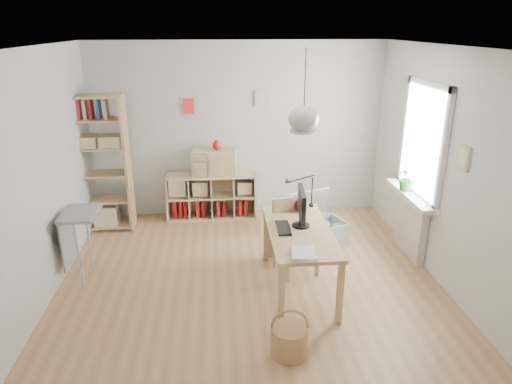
{
  "coord_description": "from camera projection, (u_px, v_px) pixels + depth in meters",
  "views": [
    {
      "loc": [
        -0.35,
        -4.72,
        2.91
      ],
      "look_at": [
        0.1,
        0.3,
        1.05
      ],
      "focal_mm": 32.0,
      "sensor_mm": 36.0,
      "label": 1
    }
  ],
  "objects": [
    {
      "name": "ground",
      "position": [
        250.0,
        283.0,
        5.45
      ],
      "size": [
        4.5,
        4.5,
        0.0
      ],
      "primitive_type": "plane",
      "color": "#AB8055",
      "rests_on": "ground"
    },
    {
      "name": "room_shell",
      "position": [
        304.0,
        119.0,
        4.66
      ],
      "size": [
        4.5,
        4.5,
        4.5
      ],
      "color": "silver",
      "rests_on": "ground"
    },
    {
      "name": "window_unit",
      "position": [
        424.0,
        141.0,
        5.66
      ],
      "size": [
        0.07,
        1.16,
        1.46
      ],
      "color": "white",
      "rests_on": "ground"
    },
    {
      "name": "radiator",
      "position": [
        410.0,
        225.0,
        6.06
      ],
      "size": [
        0.1,
        0.8,
        0.8
      ],
      "primitive_type": "cube",
      "color": "silver",
      "rests_on": "ground"
    },
    {
      "name": "windowsill",
      "position": [
        411.0,
        195.0,
        5.9
      ],
      "size": [
        0.22,
        1.2,
        0.06
      ],
      "primitive_type": "cube",
      "color": "white",
      "rests_on": "radiator"
    },
    {
      "name": "desk",
      "position": [
        299.0,
        237.0,
        5.13
      ],
      "size": [
        0.7,
        1.5,
        0.75
      ],
      "color": "tan",
      "rests_on": "ground"
    },
    {
      "name": "cube_shelf",
      "position": [
        210.0,
        199.0,
        7.25
      ],
      "size": [
        1.4,
        0.38,
        0.72
      ],
      "color": "beige",
      "rests_on": "ground"
    },
    {
      "name": "tall_bookshelf",
      "position": [
        100.0,
        158.0,
        6.59
      ],
      "size": [
        0.8,
        0.38,
        2.0
      ],
      "color": "tan",
      "rests_on": "ground"
    },
    {
      "name": "side_table",
      "position": [
        75.0,
        226.0,
        5.38
      ],
      "size": [
        0.4,
        0.55,
        0.85
      ],
      "color": "gray",
      "rests_on": "ground"
    },
    {
      "name": "chair",
      "position": [
        294.0,
        231.0,
        5.58
      ],
      "size": [
        0.56,
        0.56,
        0.93
      ],
      "rotation": [
        0.0,
        0.0,
        0.29
      ],
      "color": "gray",
      "rests_on": "ground"
    },
    {
      "name": "wicker_basket",
      "position": [
        289.0,
        339.0,
        4.24
      ],
      "size": [
        0.35,
        0.35,
        0.49
      ],
      "rotation": [
        0.0,
        0.0,
        -0.07
      ],
      "color": "#9E7447",
      "rests_on": "ground"
    },
    {
      "name": "storage_chest",
      "position": [
        318.0,
        228.0,
        6.39
      ],
      "size": [
        0.87,
        0.92,
        0.7
      ],
      "rotation": [
        0.0,
        0.0,
        0.34
      ],
      "color": "silver",
      "rests_on": "ground"
    },
    {
      "name": "monitor",
      "position": [
        302.0,
        206.0,
        5.11
      ],
      "size": [
        0.2,
        0.5,
        0.44
      ],
      "rotation": [
        0.0,
        0.0,
        -0.09
      ],
      "color": "black",
      "rests_on": "desk"
    },
    {
      "name": "keyboard",
      "position": [
        283.0,
        228.0,
        5.12
      ],
      "size": [
        0.16,
        0.39,
        0.02
      ],
      "primitive_type": "cube",
      "rotation": [
        0.0,
        0.0,
        -0.03
      ],
      "color": "black",
      "rests_on": "desk"
    },
    {
      "name": "task_lamp",
      "position": [
        298.0,
        187.0,
        5.59
      ],
      "size": [
        0.39,
        0.14,
        0.41
      ],
      "color": "black",
      "rests_on": "desk"
    },
    {
      "name": "yarn_ball",
      "position": [
        300.0,
        205.0,
        5.58
      ],
      "size": [
        0.15,
        0.15,
        0.15
      ],
      "primitive_type": "sphere",
      "color": "#4C0A16",
      "rests_on": "desk"
    },
    {
      "name": "paper_tray",
      "position": [
        303.0,
        253.0,
        4.55
      ],
      "size": [
        0.27,
        0.32,
        0.03
      ],
      "primitive_type": "cube",
      "rotation": [
        0.0,
        0.0,
        -0.1
      ],
      "color": "white",
      "rests_on": "desk"
    },
    {
      "name": "drawer_chest",
      "position": [
        214.0,
        162.0,
        7.01
      ],
      "size": [
        0.71,
        0.39,
        0.39
      ],
      "primitive_type": "cube",
      "rotation": [
        0.0,
        0.0,
        -0.13
      ],
      "color": "beige",
      "rests_on": "cube_shelf"
    },
    {
      "name": "red_vase",
      "position": [
        217.0,
        145.0,
        6.92
      ],
      "size": [
        0.13,
        0.13,
        0.16
      ],
      "primitive_type": "ellipsoid",
      "color": "#A2130D",
      "rests_on": "drawer_chest"
    },
    {
      "name": "potted_plant",
      "position": [
        408.0,
        178.0,
        5.93
      ],
      "size": [
        0.34,
        0.3,
        0.34
      ],
      "primitive_type": "imported",
      "rotation": [
        0.0,
        0.0,
        0.11
      ],
      "color": "#265C22",
      "rests_on": "windowsill"
    }
  ]
}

